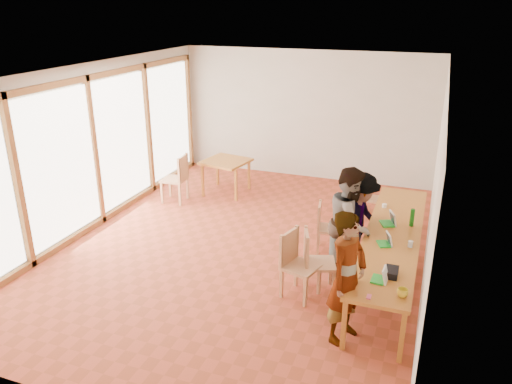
{
  "coord_description": "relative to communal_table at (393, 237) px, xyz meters",
  "views": [
    {
      "loc": [
        2.91,
        -7.26,
        4.01
      ],
      "look_at": [
        0.28,
        -0.15,
        1.1
      ],
      "focal_mm": 35.0,
      "sensor_mm": 36.0,
      "label": 1
    }
  ],
  "objects": [
    {
      "name": "communal_table",
      "position": [
        0.0,
        0.0,
        0.0
      ],
      "size": [
        0.8,
        4.0,
        0.75
      ],
      "color": "#B37927",
      "rests_on": "ground"
    },
    {
      "name": "side_table",
      "position": [
        -3.82,
        2.51,
        -0.03
      ],
      "size": [
        0.9,
        0.9,
        0.75
      ],
      "rotation": [
        0.0,
        0.0,
        -0.18
      ],
      "color": "#B37927",
      "rests_on": "ground"
    },
    {
      "name": "wall_back",
      "position": [
        -2.5,
        4.22,
        0.8
      ],
      "size": [
        6.0,
        0.1,
        3.0
      ],
      "primitive_type": "cube",
      "color": "beige",
      "rests_on": "ground"
    },
    {
      "name": "laptop_near",
      "position": [
        0.0,
        -1.44,
        0.1
      ],
      "size": [
        0.21,
        0.24,
        0.19
      ],
      "rotation": [
        0.0,
        0.0,
        -0.06
      ],
      "color": "green",
      "rests_on": "communal_table"
    },
    {
      "name": "window_wall",
      "position": [
        -5.46,
        0.22,
        0.8
      ],
      "size": [
        0.1,
        8.0,
        3.0
      ],
      "primitive_type": "cube",
      "color": "white",
      "rests_on": "ground"
    },
    {
      "name": "clear_glass",
      "position": [
        0.27,
        -0.36,
        0.09
      ],
      "size": [
        0.07,
        0.07,
        0.09
      ],
      "primitive_type": "cylinder",
      "color": "silver",
      "rests_on": "communal_table"
    },
    {
      "name": "person_mid",
      "position": [
        -0.63,
        -0.11,
        0.17
      ],
      "size": [
        0.68,
        0.86,
        1.75
      ],
      "primitive_type": "imported",
      "rotation": [
        0.0,
        0.0,
        1.55
      ],
      "color": "gray",
      "rests_on": "ground"
    },
    {
      "name": "chair_far",
      "position": [
        -1.17,
        0.56,
        -0.19
      ],
      "size": [
        0.45,
        0.45,
        0.45
      ],
      "rotation": [
        0.0,
        0.0,
        0.17
      ],
      "color": "tan",
      "rests_on": "ground"
    },
    {
      "name": "condiment_cup",
      "position": [
        -0.25,
        1.0,
        0.08
      ],
      "size": [
        0.08,
        0.08,
        0.06
      ],
      "primitive_type": "cylinder",
      "color": "white",
      "rests_on": "communal_table"
    },
    {
      "name": "wall_right",
      "position": [
        0.5,
        0.22,
        0.8
      ],
      "size": [
        0.1,
        8.0,
        3.0
      ],
      "primitive_type": "cube",
      "color": "beige",
      "rests_on": "ground"
    },
    {
      "name": "person_near",
      "position": [
        -0.38,
        -1.7,
        0.16
      ],
      "size": [
        0.61,
        0.74,
        1.73
      ],
      "primitive_type": "imported",
      "rotation": [
        0.0,
        0.0,
        1.2
      ],
      "color": "gray",
      "rests_on": "ground"
    },
    {
      "name": "chair_empty",
      "position": [
        -0.69,
        2.23,
        -0.2
      ],
      "size": [
        0.39,
        0.39,
        0.44
      ],
      "rotation": [
        0.0,
        0.0,
        0.02
      ],
      "color": "tan",
      "rests_on": "ground"
    },
    {
      "name": "chair_near",
      "position": [
        -1.03,
        -0.78,
        -0.12
      ],
      "size": [
        0.56,
        0.56,
        0.51
      ],
      "rotation": [
        0.0,
        0.0,
        0.33
      ],
      "color": "tan",
      "rests_on": "ground"
    },
    {
      "name": "pink_phone",
      "position": [
        -0.09,
        -1.86,
        0.05
      ],
      "size": [
        0.05,
        0.1,
        0.01
      ],
      "primitive_type": "cube",
      "color": "#D84B78",
      "rests_on": "communal_table"
    },
    {
      "name": "wall_front",
      "position": [
        -2.5,
        -3.78,
        0.8
      ],
      "size": [
        6.0,
        0.1,
        3.0
      ],
      "primitive_type": "cube",
      "color": "beige",
      "rests_on": "ground"
    },
    {
      "name": "laptop_mid",
      "position": [
        -0.06,
        -0.4,
        0.1
      ],
      "size": [
        0.25,
        0.27,
        0.18
      ],
      "rotation": [
        0.0,
        0.0,
        0.4
      ],
      "color": "green",
      "rests_on": "communal_table"
    },
    {
      "name": "yellow_mug",
      "position": [
        0.28,
        -1.71,
        0.1
      ],
      "size": [
        0.13,
        0.13,
        0.1
      ],
      "primitive_type": "imported",
      "rotation": [
        0.0,
        0.0,
        -0.01
      ],
      "color": "yellow",
      "rests_on": "communal_table"
    },
    {
      "name": "ceiling",
      "position": [
        -2.5,
        0.22,
        2.32
      ],
      "size": [
        6.0,
        8.0,
        0.04
      ],
      "primitive_type": "cube",
      "color": "white",
      "rests_on": "wall_back"
    },
    {
      "name": "black_pouch",
      "position": [
        0.11,
        -1.25,
        0.09
      ],
      "size": [
        0.16,
        0.26,
        0.09
      ],
      "primitive_type": "cube",
      "color": "black",
      "rests_on": "communal_table"
    },
    {
      "name": "green_bottle",
      "position": [
        0.23,
        0.39,
        0.19
      ],
      "size": [
        0.07,
        0.07,
        0.28
      ],
      "primitive_type": "cylinder",
      "color": "#156616",
      "rests_on": "communal_table"
    },
    {
      "name": "chair_mid",
      "position": [
        -1.25,
        -0.94,
        -0.1
      ],
      "size": [
        0.57,
        0.57,
        0.52
      ],
      "rotation": [
        0.0,
        0.0,
        -0.28
      ],
      "color": "tan",
      "rests_on": "ground"
    },
    {
      "name": "person_far",
      "position": [
        -0.54,
        0.2,
        0.09
      ],
      "size": [
        0.92,
        1.16,
        1.58
      ],
      "primitive_type": "imported",
      "rotation": [
        0.0,
        0.0,
        1.2
      ],
      "color": "gray",
      "rests_on": "ground"
    },
    {
      "name": "ground",
      "position": [
        -2.5,
        0.22,
        -0.7
      ],
      "size": [
        8.0,
        8.0,
        0.0
      ],
      "primitive_type": "plane",
      "color": "#AE432A",
      "rests_on": "ground"
    },
    {
      "name": "laptop_far",
      "position": [
        -0.09,
        0.33,
        0.1
      ],
      "size": [
        0.29,
        0.31,
        0.21
      ],
      "rotation": [
        0.0,
        0.0,
        0.42
      ],
      "color": "green",
      "rests_on": "communal_table"
    },
    {
      "name": "chair_spare",
      "position": [
        -4.54,
        1.68,
        -0.08
      ],
      "size": [
        0.51,
        0.51,
        0.54
      ],
      "rotation": [
        0.0,
        0.0,
        3.22
      ],
      "color": "tan",
      "rests_on": "ground"
    }
  ]
}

